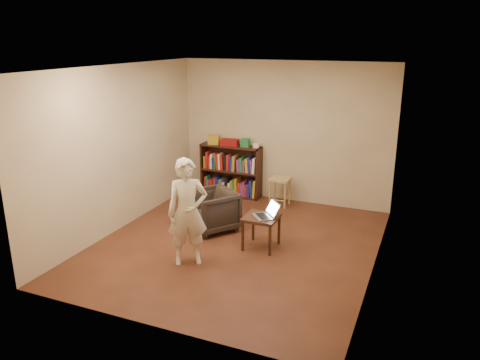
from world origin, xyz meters
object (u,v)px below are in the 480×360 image
at_px(bookshelf, 231,173).
at_px(stool, 280,183).
at_px(laptop, 267,213).
at_px(armchair, 212,210).
at_px(side_table, 261,222).
at_px(person, 188,212).

bearing_deg(bookshelf, stool, -10.93).
bearing_deg(stool, laptop, -77.95).
relative_size(armchair, side_table, 1.46).
bearing_deg(stool, armchair, -113.43).
xyz_separation_m(bookshelf, armchair, (0.41, -1.71, -0.11)).
bearing_deg(stool, person, -99.33).
relative_size(side_table, laptop, 1.07).
bearing_deg(side_table, bookshelf, 124.06).
distance_m(stool, side_table, 1.86).
relative_size(stool, laptop, 1.14).
relative_size(stool, person, 0.35).
relative_size(armchair, laptop, 1.56).
bearing_deg(bookshelf, person, -77.72).
xyz_separation_m(armchair, laptop, (1.04, -0.31, 0.22)).
bearing_deg(stool, side_table, -80.36).
xyz_separation_m(bookshelf, person, (0.63, -2.87, 0.30)).
bearing_deg(laptop, person, -85.39).
xyz_separation_m(laptop, person, (-0.83, -0.86, 0.20)).
distance_m(armchair, side_table, 1.02).
distance_m(bookshelf, armchair, 1.76).
distance_m(bookshelf, person, 2.96).
relative_size(stool, side_table, 1.07).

